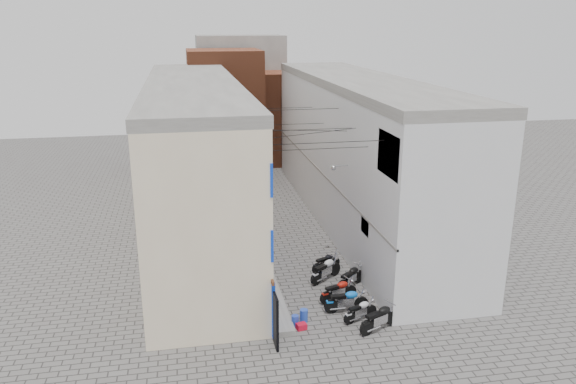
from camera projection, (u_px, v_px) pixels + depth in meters
ground at (334, 332)px, 22.95m from camera, size 90.00×90.00×0.00m
plinth at (247, 225)px, 34.77m from camera, size 0.90×26.00×0.25m
building_left at (196, 158)px, 32.92m from camera, size 5.10×27.00×9.00m
building_right at (358, 151)px, 34.75m from camera, size 5.94×26.00×9.00m
building_far_brick_left at (225, 110)px, 47.46m from camera, size 6.00×6.00×10.00m
building_far_brick_right at (279, 117)px, 50.52m from camera, size 5.00×6.00×8.00m
building_far_concrete at (241, 95)px, 53.31m from camera, size 8.00×5.00×11.00m
far_shopfront at (254, 161)px, 46.29m from camera, size 2.00×0.30×2.40m
overhead_wires at (297, 127)px, 28.07m from camera, size 5.80×13.02×1.32m
motorcycle_a at (380, 317)px, 22.97m from camera, size 2.18×1.45×1.21m
motorcycle_b at (361, 310)px, 23.75m from camera, size 1.79×1.13×0.99m
motorcycle_c at (347, 299)px, 24.44m from camera, size 2.01×0.65×1.16m
motorcycle_d at (338, 290)px, 25.40m from camera, size 2.01×1.16×1.11m
motorcycle_e at (351, 276)px, 26.67m from camera, size 1.97×1.78×1.17m
motorcycle_f at (326, 268)px, 27.44m from camera, size 2.11×1.77×1.22m
motorcycle_g at (326, 261)px, 28.51m from camera, size 1.85×1.32×1.04m
person_a at (267, 260)px, 27.15m from camera, size 0.66×0.75×1.72m
person_b at (261, 268)px, 26.45m from camera, size 0.79×0.92×1.62m
water_jug_near at (295, 321)px, 23.36m from camera, size 0.35×0.35×0.48m
water_jug_far at (304, 315)px, 23.73m from camera, size 0.39×0.39×0.54m
red_crate at (301, 326)px, 23.16m from camera, size 0.47×0.40×0.25m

